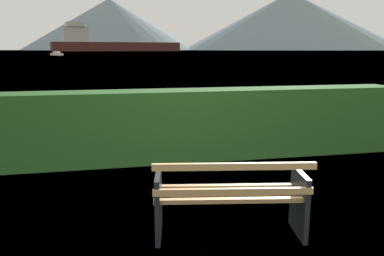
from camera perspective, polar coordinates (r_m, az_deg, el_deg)
The scene contains 7 objects.
ground_plane at distance 4.20m, azimuth 5.45°, elevation -15.35°, with size 1400.00×1400.00×0.00m, color #567A38.
water_surface at distance 309.78m, azimuth -11.80°, elevation 11.10°, with size 620.00×620.00×0.00m, color slate.
park_bench at distance 3.97m, azimuth 5.67°, elevation -10.31°, with size 1.61×0.82×0.87m.
hedge_row at distance 6.66m, azimuth -1.74°, elevation 0.46°, with size 8.01×0.67×1.22m, color #285B23.
cargo_ship_large at distance 321.30m, azimuth -12.39°, elevation 12.18°, with size 103.53×37.78×21.84m.
fishing_boat_near at distance 119.37m, azimuth -19.47°, elevation 10.33°, with size 4.35×6.76×1.20m.
distant_hills at distance 580.25m, azimuth -8.93°, elevation 15.47°, with size 864.90×343.01×86.37m.
Camera 1 is at (-1.14, -3.56, 1.91)m, focal length 35.89 mm.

